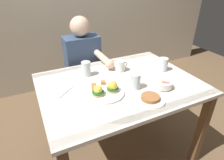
% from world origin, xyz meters
% --- Properties ---
extents(ground_plane, '(6.00, 6.00, 0.00)m').
position_xyz_m(ground_plane, '(0.00, 0.00, 0.00)').
color(ground_plane, brown).
extents(dining_table, '(1.20, 0.90, 0.74)m').
position_xyz_m(dining_table, '(0.00, 0.00, 0.63)').
color(dining_table, silver).
rests_on(dining_table, ground_plane).
extents(eggs_benedict_plate, '(0.27, 0.27, 0.09)m').
position_xyz_m(eggs_benedict_plate, '(-0.16, -0.09, 0.76)').
color(eggs_benedict_plate, white).
rests_on(eggs_benedict_plate, dining_table).
extents(fruit_bowl, '(0.12, 0.12, 0.06)m').
position_xyz_m(fruit_bowl, '(0.25, -0.21, 0.77)').
color(fruit_bowl, white).
rests_on(fruit_bowl, dining_table).
extents(coffee_mug, '(0.11, 0.08, 0.09)m').
position_xyz_m(coffee_mug, '(0.10, 0.18, 0.79)').
color(coffee_mug, white).
rests_on(coffee_mug, dining_table).
extents(fork, '(0.13, 0.11, 0.00)m').
position_xyz_m(fork, '(-0.42, 0.04, 0.74)').
color(fork, silver).
rests_on(fork, dining_table).
extents(water_glass_near, '(0.08, 0.08, 0.11)m').
position_xyz_m(water_glass_near, '(0.44, 0.03, 0.79)').
color(water_glass_near, silver).
rests_on(water_glass_near, dining_table).
extents(water_glass_far, '(0.07, 0.07, 0.12)m').
position_xyz_m(water_glass_far, '(-0.19, 0.22, 0.79)').
color(water_glass_far, silver).
rests_on(water_glass_far, dining_table).
extents(water_glass_extra, '(0.07, 0.07, 0.12)m').
position_xyz_m(water_glass_extra, '(0.06, -0.12, 0.79)').
color(water_glass_extra, silver).
rests_on(water_glass_extra, dining_table).
extents(side_plate, '(0.20, 0.20, 0.04)m').
position_xyz_m(side_plate, '(0.07, -0.30, 0.75)').
color(side_plate, white).
rests_on(side_plate, dining_table).
extents(diner_person, '(0.34, 0.54, 1.14)m').
position_xyz_m(diner_person, '(-0.09, 0.60, 0.65)').
color(diner_person, '#33333D').
rests_on(diner_person, ground_plane).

